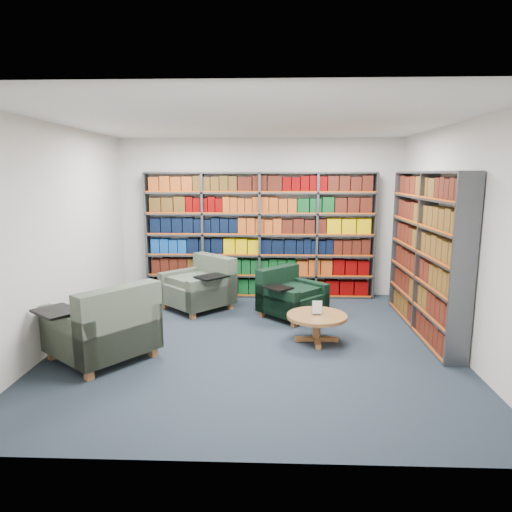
{
  "coord_description": "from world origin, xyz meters",
  "views": [
    {
      "loc": [
        0.23,
        -5.65,
        2.18
      ],
      "look_at": [
        0.0,
        0.6,
        1.05
      ],
      "focal_mm": 32.0,
      "sensor_mm": 36.0,
      "label": 1
    }
  ],
  "objects_px": {
    "chair_green_right": "(288,297)",
    "chair_teal_front": "(106,330)",
    "chair_teal_left": "(202,287)",
    "coffee_table": "(317,320)"
  },
  "relations": [
    {
      "from": "chair_teal_left",
      "to": "chair_teal_front",
      "type": "relative_size",
      "value": 0.91
    },
    {
      "from": "chair_teal_left",
      "to": "coffee_table",
      "type": "xyz_separation_m",
      "value": [
        1.74,
        -1.5,
        -0.04
      ]
    },
    {
      "from": "chair_green_right",
      "to": "chair_teal_front",
      "type": "distance_m",
      "value": 2.85
    },
    {
      "from": "chair_teal_left",
      "to": "chair_teal_front",
      "type": "height_order",
      "value": "chair_teal_front"
    },
    {
      "from": "chair_teal_left",
      "to": "chair_green_right",
      "type": "height_order",
      "value": "chair_teal_left"
    },
    {
      "from": "chair_green_right",
      "to": "chair_teal_front",
      "type": "relative_size",
      "value": 0.8
    },
    {
      "from": "chair_teal_left",
      "to": "chair_teal_front",
      "type": "bearing_deg",
      "value": -110.09
    },
    {
      "from": "chair_teal_left",
      "to": "coffee_table",
      "type": "relative_size",
      "value": 1.66
    },
    {
      "from": "chair_teal_left",
      "to": "coffee_table",
      "type": "height_order",
      "value": "chair_teal_left"
    },
    {
      "from": "chair_green_right",
      "to": "chair_teal_front",
      "type": "bearing_deg",
      "value": -140.7
    }
  ]
}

